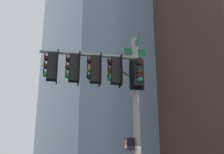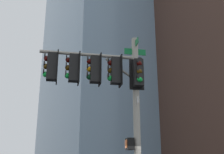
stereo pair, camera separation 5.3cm
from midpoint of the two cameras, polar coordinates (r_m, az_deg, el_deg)
name	(u,v)px [view 2 (the right image)]	position (r m, az deg, el deg)	size (l,w,h in m)	color
signal_pole_assembly	(108,86)	(10.44, -0.62, -1.82)	(1.62, 3.86, 6.59)	#9E998C
building_brick_midblock	(203,33)	(48.07, 17.47, 8.29)	(23.26, 16.46, 44.21)	#4C3328
building_brick_farside	(97,87)	(62.22, -2.98, -1.91)	(21.25, 17.58, 37.20)	brown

